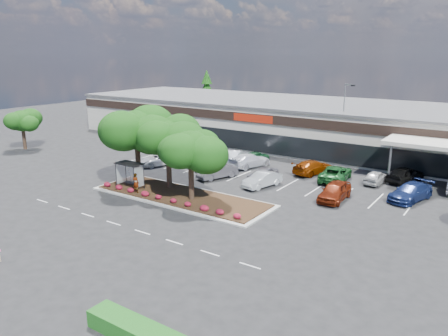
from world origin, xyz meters
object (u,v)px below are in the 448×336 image
Objects in this scene: light_pole at (343,127)px; car_1 at (172,154)px; survey_stake at (0,254)px; car_0 at (159,159)px.

car_1 is at bearing -146.43° from light_pole.
car_1 is at bearing 108.31° from survey_stake.
survey_stake is 29.26m from car_1.
light_pole is 40.80m from survey_stake.
car_1 reaches higher than survey_stake.
car_1 is (-9.19, 27.77, 0.13)m from survey_stake.
light_pole is 10.62× the size of survey_stake.
survey_stake is 0.21× the size of car_1.
car_1 is at bearing 120.80° from car_0.
car_1 is (-0.44, 3.02, 0.02)m from car_0.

